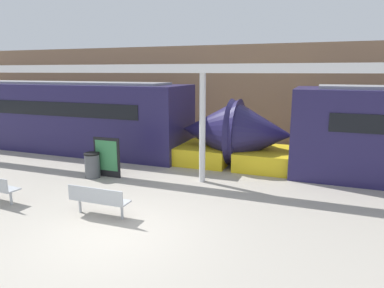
% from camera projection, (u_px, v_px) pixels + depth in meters
% --- Properties ---
extents(ground_plane, '(60.00, 60.00, 0.00)m').
position_uv_depth(ground_plane, '(117.00, 234.00, 7.92)').
color(ground_plane, '#A8A093').
extents(station_wall, '(56.00, 0.20, 5.00)m').
position_uv_depth(station_wall, '(235.00, 94.00, 17.78)').
color(station_wall, '#937051').
rests_on(station_wall, ground_plane).
extents(train_right, '(19.75, 2.93, 3.20)m').
position_uv_depth(train_right, '(42.00, 116.00, 16.90)').
color(train_right, '#231E4C').
rests_on(train_right, ground_plane).
extents(bench_near, '(1.61, 0.46, 0.82)m').
position_uv_depth(bench_near, '(98.00, 199.00, 8.73)').
color(bench_near, '#ADB2B7').
rests_on(bench_near, ground_plane).
extents(trash_bin, '(0.54, 0.54, 0.89)m').
position_uv_depth(trash_bin, '(92.00, 165.00, 12.02)').
color(trash_bin, '#4C4F54').
rests_on(trash_bin, ground_plane).
extents(poster_board, '(1.03, 0.07, 1.41)m').
position_uv_depth(poster_board, '(107.00, 157.00, 12.05)').
color(poster_board, black).
rests_on(poster_board, ground_plane).
extents(support_column_near, '(0.21, 0.21, 3.63)m').
position_uv_depth(support_column_near, '(202.00, 129.00, 11.30)').
color(support_column_near, silver).
rests_on(support_column_near, ground_plane).
extents(canopy_beam, '(28.00, 0.60, 0.28)m').
position_uv_depth(canopy_beam, '(203.00, 68.00, 10.89)').
color(canopy_beam, silver).
rests_on(canopy_beam, support_column_near).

